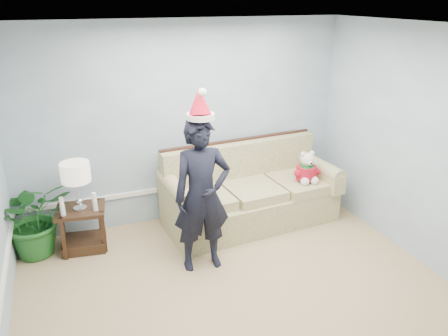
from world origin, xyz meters
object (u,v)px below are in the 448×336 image
(sofa, at_px, (248,195))
(man, at_px, (202,196))
(side_table, at_px, (83,233))
(teddy_bear, at_px, (307,171))
(houseplant, at_px, (35,218))
(table_lamp, at_px, (76,174))

(sofa, distance_m, man, 1.34)
(sofa, bearing_deg, side_table, 174.36)
(teddy_bear, bearing_deg, side_table, 179.62)
(side_table, xyz_separation_m, teddy_bear, (2.96, -0.30, 0.51))
(houseplant, distance_m, man, 2.08)
(houseplant, bearing_deg, man, -28.03)
(sofa, relative_size, man, 1.34)
(sofa, height_order, table_lamp, table_lamp)
(sofa, relative_size, houseplant, 2.48)
(table_lamp, relative_size, houseplant, 0.63)
(sofa, bearing_deg, table_lamp, 175.38)
(houseplant, bearing_deg, table_lamp, -13.00)
(table_lamp, distance_m, houseplant, 0.76)
(side_table, bearing_deg, teddy_bear, -5.82)
(table_lamp, bearing_deg, houseplant, 167.00)
(sofa, xyz_separation_m, teddy_bear, (0.75, -0.25, 0.35))
(houseplant, bearing_deg, side_table, -8.91)
(side_table, height_order, table_lamp, table_lamp)
(sofa, relative_size, table_lamp, 3.94)
(sofa, xyz_separation_m, man, (-0.94, -0.82, 0.50))
(side_table, height_order, teddy_bear, teddy_bear)
(houseplant, bearing_deg, sofa, -2.90)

